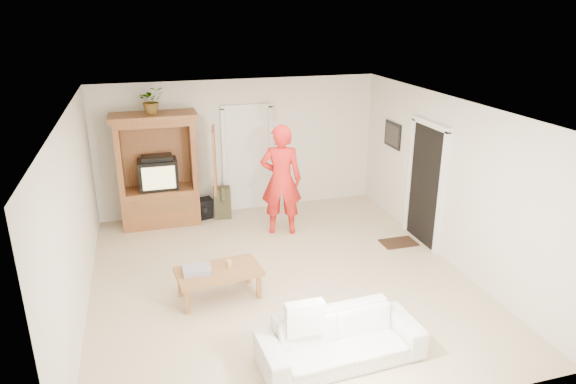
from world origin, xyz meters
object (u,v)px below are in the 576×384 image
armoire (160,177)px  man (281,180)px  coffee_table (219,273)px  sofa (340,339)px

armoire → man: size_ratio=1.05×
man → coffee_table: (-1.43, -1.91, -0.62)m
armoire → man: (2.04, -1.03, 0.09)m
armoire → coffee_table: size_ratio=1.72×
armoire → coffee_table: bearing=-78.3°
coffee_table → armoire: bearing=95.3°
armoire → sofa: 5.04m
armoire → man: 2.29m
coffee_table → man: bearing=46.6°
armoire → sofa: bearing=-69.7°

